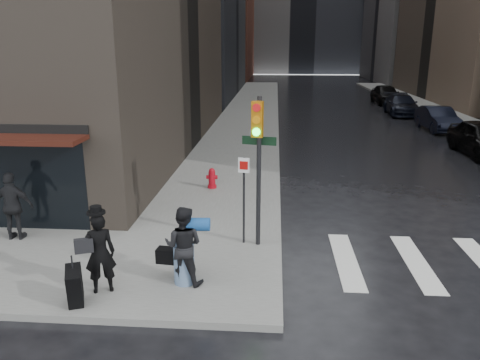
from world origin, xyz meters
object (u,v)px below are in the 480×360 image
at_px(parked_car_3, 401,105).
at_px(man_overcoat, 94,258).
at_px(fire_hydrant, 212,179).
at_px(man_jeans, 183,245).
at_px(parked_car_4, 386,94).
at_px(man_greycoat, 13,206).
at_px(parked_car_2, 438,119).
at_px(traffic_light, 257,152).

bearing_deg(parked_car_3, man_overcoat, -112.80).
height_order(fire_hydrant, parked_car_3, parked_car_3).
height_order(man_jeans, parked_car_4, man_jeans).
height_order(man_greycoat, parked_car_4, man_greycoat).
distance_m(parked_car_2, parked_car_3, 6.45).
distance_m(man_greycoat, parked_car_3, 28.36).
bearing_deg(parked_car_4, parked_car_2, -90.08).
distance_m(man_greycoat, parked_car_2, 23.53).
relative_size(traffic_light, parked_car_2, 0.86).
relative_size(man_overcoat, parked_car_3, 0.38).
xyz_separation_m(parked_car_2, parked_car_4, (-0.16, 12.86, 0.11)).
height_order(man_greycoat, parked_car_3, man_greycoat).
distance_m(man_jeans, parked_car_3, 27.90).
distance_m(man_jeans, man_greycoat, 5.00).
relative_size(man_greycoat, parked_car_2, 0.41).
bearing_deg(fire_hydrant, parked_car_4, 66.05).
relative_size(man_jeans, traffic_light, 0.46).
relative_size(fire_hydrant, parked_car_4, 0.15).
bearing_deg(parked_car_4, man_greycoat, -118.19).
distance_m(fire_hydrant, parked_car_4, 28.01).
distance_m(man_overcoat, parked_car_4, 35.11).
relative_size(man_jeans, fire_hydrant, 2.38).
distance_m(man_overcoat, traffic_light, 4.22).
height_order(man_overcoat, fire_hydrant, man_overcoat).
xyz_separation_m(man_overcoat, parked_car_2, (12.84, 19.89, -0.22)).
bearing_deg(man_jeans, parked_car_3, -105.53).
bearing_deg(parked_car_2, man_jeans, -122.40).
xyz_separation_m(traffic_light, parked_car_2, (9.84, 17.35, -1.78)).
bearing_deg(traffic_light, man_overcoat, -128.98).
bearing_deg(parked_car_2, man_overcoat, -125.07).
distance_m(fire_hydrant, parked_car_3, 22.13).
bearing_deg(man_greycoat, fire_hydrant, -135.58).
bearing_deg(parked_car_3, man_greycoat, -120.46).
xyz_separation_m(man_overcoat, fire_hydrant, (1.31, 7.15, -0.45)).
relative_size(traffic_light, parked_car_3, 0.74).
bearing_deg(man_greycoat, parked_car_4, -120.18).
height_order(man_greycoat, traffic_light, traffic_light).
bearing_deg(traffic_light, parked_car_4, 83.00).
relative_size(man_overcoat, traffic_light, 0.50).
xyz_separation_m(fire_hydrant, parked_car_3, (11.06, 19.17, 0.24)).
bearing_deg(parked_car_2, fire_hydrant, -134.37).
xyz_separation_m(parked_car_3, parked_car_4, (0.31, 6.43, 0.10)).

